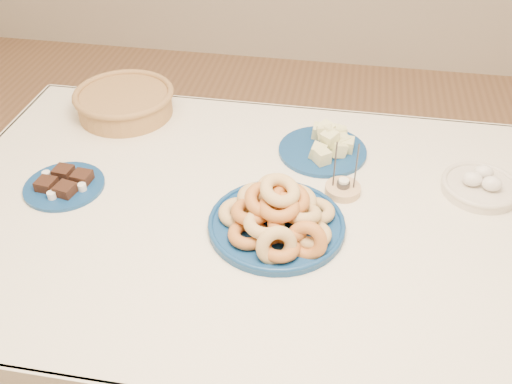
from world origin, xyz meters
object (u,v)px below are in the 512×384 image
dining_table (259,241)px  melon_plate (327,145)px  wicker_basket (125,101)px  donut_platter (278,217)px  brownie_plate (64,184)px  egg_bowl (480,186)px  candle_holder (343,188)px

dining_table → melon_plate: 0.36m
wicker_basket → donut_platter: bearing=-39.8°
brownie_plate → egg_bowl: size_ratio=1.09×
melon_plate → donut_platter: bearing=-104.4°
brownie_plate → egg_bowl: bearing=9.1°
brownie_plate → wicker_basket: 0.41m
brownie_plate → donut_platter: bearing=-6.5°
melon_plate → brownie_plate: 0.75m
donut_platter → melon_plate: (0.09, 0.37, -0.02)m
dining_table → wicker_basket: bearing=141.4°
brownie_plate → egg_bowl: (1.11, 0.18, 0.01)m
brownie_plate → candle_holder: bearing=8.4°
melon_plate → brownie_plate: bearing=-156.6°
egg_bowl → melon_plate: bearing=163.9°
dining_table → melon_plate: size_ratio=5.26×
dining_table → candle_holder: (0.21, 0.11, 0.12)m
melon_plate → egg_bowl: 0.43m
dining_table → candle_holder: bearing=28.4°
wicker_basket → candle_holder: candle_holder is taller
egg_bowl → dining_table: bearing=-162.4°
dining_table → donut_platter: size_ratio=4.03×
candle_holder → egg_bowl: (0.36, 0.07, 0.01)m
dining_table → melon_plate: melon_plate is taller
candle_holder → brownie_plate: bearing=-171.6°
dining_table → candle_holder: 0.26m
donut_platter → brownie_plate: size_ratio=1.84×
candle_holder → melon_plate: bearing=106.8°
melon_plate → egg_bowl: melon_plate is taller
donut_platter → candle_holder: bearing=49.6°
dining_table → brownie_plate: (-0.54, 0.00, 0.12)m
dining_table → wicker_basket: wicker_basket is taller
wicker_basket → egg_bowl: size_ratio=1.68×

